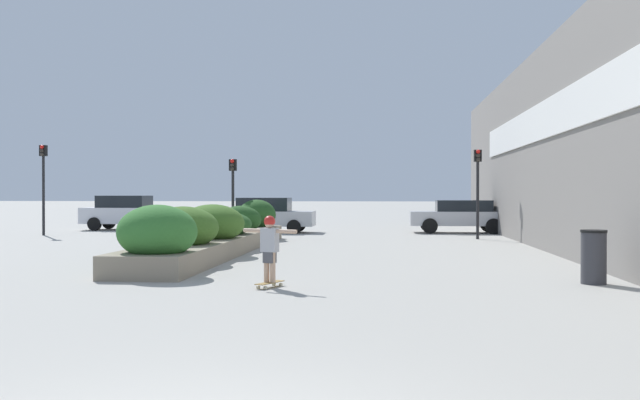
{
  "coord_description": "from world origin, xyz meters",
  "views": [
    {
      "loc": [
        1.28,
        -4.61,
        1.73
      ],
      "look_at": [
        -0.56,
        15.19,
        1.55
      ],
      "focal_mm": 40.0,
      "sensor_mm": 36.0,
      "label": 1
    }
  ],
  "objects_px": {
    "car_center_left": "(267,215)",
    "traffic_light_right": "(478,178)",
    "skateboarder": "(270,242)",
    "skateboard": "(270,284)",
    "car_center_right": "(461,215)",
    "car_rightmost": "(127,212)",
    "traffic_light_left": "(233,183)",
    "car_leftmost": "(632,212)",
    "traffic_light_far_left": "(43,174)",
    "trash_bin": "(594,257)"
  },
  "relations": [
    {
      "from": "car_center_left",
      "to": "traffic_light_right",
      "type": "xyz_separation_m",
      "value": [
        8.69,
        -3.73,
        1.52
      ]
    },
    {
      "from": "car_center_left",
      "to": "skateboarder",
      "type": "bearing_deg",
      "value": 9.74
    },
    {
      "from": "skateboard",
      "to": "car_center_right",
      "type": "xyz_separation_m",
      "value": [
        5.38,
        18.71,
        0.69
      ]
    },
    {
      "from": "car_center_right",
      "to": "car_rightmost",
      "type": "xyz_separation_m",
      "value": [
        -15.51,
        1.15,
        0.07
      ]
    },
    {
      "from": "skateboarder",
      "to": "traffic_light_right",
      "type": "distance_m",
      "value": 15.53
    },
    {
      "from": "traffic_light_left",
      "to": "skateboard",
      "type": "bearing_deg",
      "value": -75.12
    },
    {
      "from": "skateboarder",
      "to": "car_center_right",
      "type": "height_order",
      "value": "car_center_right"
    },
    {
      "from": "skateboarder",
      "to": "car_leftmost",
      "type": "height_order",
      "value": "car_leftmost"
    },
    {
      "from": "traffic_light_left",
      "to": "traffic_light_far_left",
      "type": "relative_size",
      "value": 0.82
    },
    {
      "from": "skateboarder",
      "to": "traffic_light_far_left",
      "type": "xyz_separation_m",
      "value": [
        -11.97,
        15.27,
        1.68
      ]
    },
    {
      "from": "car_leftmost",
      "to": "traffic_light_far_left",
      "type": "height_order",
      "value": "traffic_light_far_left"
    },
    {
      "from": "traffic_light_left",
      "to": "traffic_light_right",
      "type": "relative_size",
      "value": 0.91
    },
    {
      "from": "car_leftmost",
      "to": "car_center_left",
      "type": "xyz_separation_m",
      "value": [
        -17.09,
        -4.58,
        -0.06
      ]
    },
    {
      "from": "trash_bin",
      "to": "car_rightmost",
      "type": "bearing_deg",
      "value": 130.8
    },
    {
      "from": "trash_bin",
      "to": "traffic_light_far_left",
      "type": "bearing_deg",
      "value": 141.84
    },
    {
      "from": "skateboard",
      "to": "car_leftmost",
      "type": "relative_size",
      "value": 0.19
    },
    {
      "from": "skateboarder",
      "to": "car_rightmost",
      "type": "xyz_separation_m",
      "value": [
        -10.13,
        19.86,
        0.0
      ]
    },
    {
      "from": "car_leftmost",
      "to": "car_center_left",
      "type": "distance_m",
      "value": 17.69
    },
    {
      "from": "traffic_light_right",
      "to": "trash_bin",
      "type": "bearing_deg",
      "value": -87.85
    },
    {
      "from": "car_rightmost",
      "to": "traffic_light_left",
      "type": "xyz_separation_m",
      "value": [
        6.28,
        -5.4,
        1.28
      ]
    },
    {
      "from": "car_rightmost",
      "to": "traffic_light_far_left",
      "type": "bearing_deg",
      "value": -21.9
    },
    {
      "from": "traffic_light_left",
      "to": "traffic_light_right",
      "type": "bearing_deg",
      "value": -0.25
    },
    {
      "from": "trash_bin",
      "to": "skateboard",
      "type": "bearing_deg",
      "value": -169.85
    },
    {
      "from": "trash_bin",
      "to": "car_center_left",
      "type": "xyz_separation_m",
      "value": [
        -9.19,
        17.06,
        0.27
      ]
    },
    {
      "from": "car_rightmost",
      "to": "traffic_light_left",
      "type": "distance_m",
      "value": 8.38
    },
    {
      "from": "car_leftmost",
      "to": "car_center_right",
      "type": "distance_m",
      "value": 9.48
    },
    {
      "from": "trash_bin",
      "to": "car_leftmost",
      "type": "xyz_separation_m",
      "value": [
        7.89,
        21.64,
        0.33
      ]
    },
    {
      "from": "skateboard",
      "to": "skateboarder",
      "type": "distance_m",
      "value": 0.77
    },
    {
      "from": "skateboard",
      "to": "trash_bin",
      "type": "bearing_deg",
      "value": 34.23
    },
    {
      "from": "traffic_light_left",
      "to": "traffic_light_right",
      "type": "xyz_separation_m",
      "value": [
        9.42,
        -0.04,
        0.19
      ]
    },
    {
      "from": "car_center_right",
      "to": "car_rightmost",
      "type": "bearing_deg",
      "value": 85.76
    },
    {
      "from": "traffic_light_right",
      "to": "traffic_light_far_left",
      "type": "bearing_deg",
      "value": 177.22
    },
    {
      "from": "skateboard",
      "to": "car_center_right",
      "type": "bearing_deg",
      "value": 98.04
    },
    {
      "from": "car_center_right",
      "to": "car_center_left",
      "type": "bearing_deg",
      "value": 93.77
    },
    {
      "from": "trash_bin",
      "to": "car_center_left",
      "type": "distance_m",
      "value": 19.39
    },
    {
      "from": "traffic_light_right",
      "to": "traffic_light_far_left",
      "type": "distance_m",
      "value": 17.57
    },
    {
      "from": "car_leftmost",
      "to": "car_rightmost",
      "type": "relative_size",
      "value": 0.96
    },
    {
      "from": "car_center_left",
      "to": "car_center_right",
      "type": "relative_size",
      "value": 0.95
    },
    {
      "from": "car_rightmost",
      "to": "traffic_light_far_left",
      "type": "xyz_separation_m",
      "value": [
        -1.84,
        -4.59,
        1.68
      ]
    },
    {
      "from": "trash_bin",
      "to": "traffic_light_right",
      "type": "relative_size",
      "value": 0.31
    },
    {
      "from": "car_center_right",
      "to": "trash_bin",
      "type": "bearing_deg",
      "value": -177.74
    },
    {
      "from": "traffic_light_left",
      "to": "skateboarder",
      "type": "bearing_deg",
      "value": -75.12
    },
    {
      "from": "car_center_right",
      "to": "car_rightmost",
      "type": "relative_size",
      "value": 1.05
    },
    {
      "from": "car_center_left",
      "to": "traffic_light_right",
      "type": "height_order",
      "value": "traffic_light_right"
    },
    {
      "from": "trash_bin",
      "to": "traffic_light_right",
      "type": "distance_m",
      "value": 13.46
    },
    {
      "from": "skateboarder",
      "to": "traffic_light_far_left",
      "type": "height_order",
      "value": "traffic_light_far_left"
    },
    {
      "from": "skateboard",
      "to": "car_leftmost",
      "type": "height_order",
      "value": "car_leftmost"
    },
    {
      "from": "skateboard",
      "to": "skateboarder",
      "type": "height_order",
      "value": "skateboarder"
    },
    {
      "from": "car_center_right",
      "to": "traffic_light_far_left",
      "type": "height_order",
      "value": "traffic_light_far_left"
    },
    {
      "from": "trash_bin",
      "to": "traffic_light_far_left",
      "type": "xyz_separation_m",
      "value": [
        -18.05,
        14.18,
        2.0
      ]
    }
  ]
}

